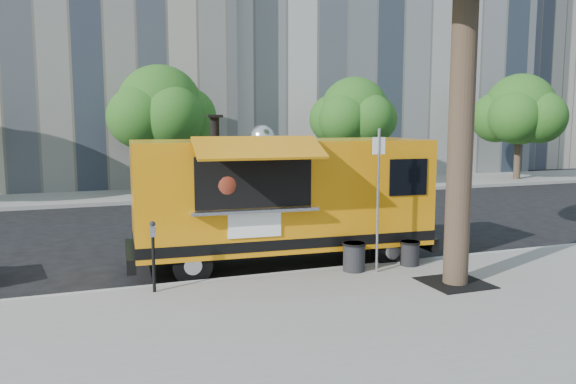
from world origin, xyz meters
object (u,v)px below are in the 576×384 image
Objects in this scene: far_tree_b at (160,108)px; food_truck at (281,196)px; trash_bin_right at (354,256)px; sign_post at (378,192)px; trash_bin_left at (410,252)px; far_tree_c at (354,112)px; parking_meter at (153,248)px; far_tree_d at (520,110)px.

food_truck is (1.04, -12.51, -2.23)m from far_tree_b.
far_tree_b is 14.56m from trash_bin_right.
sign_post is 5.63× the size of trash_bin_left.
far_tree_b is at bearing 178.09° from far_tree_c.
far_tree_b reaches higher than parking_meter.
far_tree_b is at bearing 81.90° from parking_meter.
parking_meter is (-2.00, -14.05, -2.85)m from far_tree_b.
parking_meter is (-4.55, 0.20, -0.87)m from sign_post.
sign_post reaches higher than trash_bin_right.
parking_meter is at bearing -128.66° from far_tree_c.
far_tree_b is 12.75m from food_truck.
trash_bin_left is (2.47, -1.49, -1.17)m from food_truck.
far_tree_d is 25.38m from parking_meter.
food_truck is 13.17× the size of trash_bin_left.
far_tree_d is at bearing 1.15° from far_tree_c.
food_truck reaches higher than trash_bin_right.
food_truck is 2.18m from trash_bin_right.
far_tree_c is at bearing 65.19° from sign_post.
far_tree_b is at bearing 179.70° from far_tree_d.
far_tree_d is (19.00, -0.10, 0.06)m from far_tree_b.
far_tree_d is (10.00, 0.20, 0.17)m from far_tree_c.
trash_bin_left is (-15.49, -13.90, -3.45)m from far_tree_d.
trash_bin_right is (-1.36, -0.00, 0.04)m from trash_bin_left.
food_truck is at bearing 126.77° from trash_bin_right.
trash_bin_left is at bearing 0.52° from parking_meter.
far_tree_c is 17.82m from parking_meter.
far_tree_b is 4.12× the size of parking_meter.
parking_meter reaches higher than trash_bin_left.
trash_bin_right is at bearing 147.99° from sign_post.
far_tree_d reaches higher than far_tree_b.
trash_bin_left is at bearing -75.92° from far_tree_b.
sign_post is 4.97× the size of trash_bin_right.
sign_post is (-16.45, -14.15, -2.04)m from far_tree_d.
trash_bin_right is (2.15, -14.00, -3.36)m from far_tree_b.
far_tree_b is 10.32× the size of trash_bin_left.
sign_post is at bearing -79.85° from far_tree_b.
far_tree_d reaches higher than trash_bin_right.
far_tree_c reaches higher than trash_bin_left.
far_tree_b is 1.83× the size of sign_post.
far_tree_d is at bearing -0.30° from far_tree_b.
trash_bin_right is (-6.85, -13.70, -3.24)m from far_tree_c.
food_truck reaches higher than trash_bin_left.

